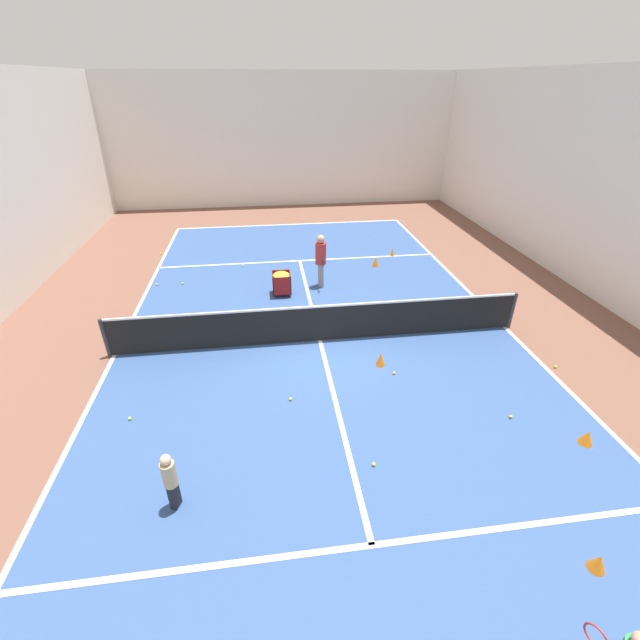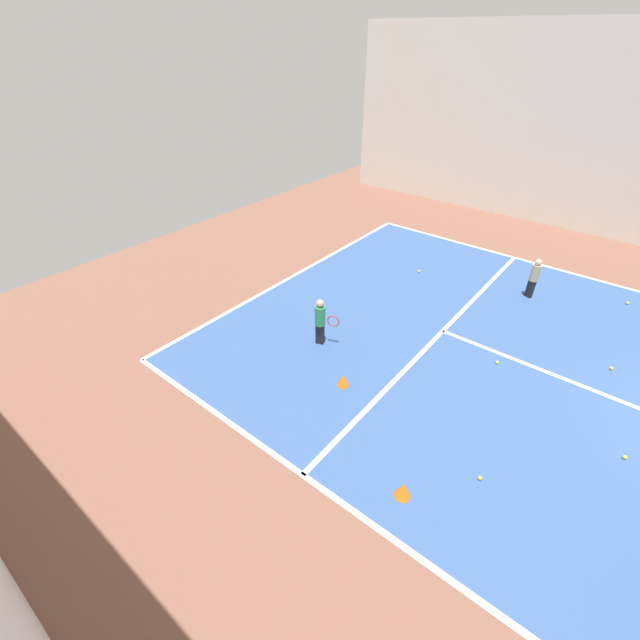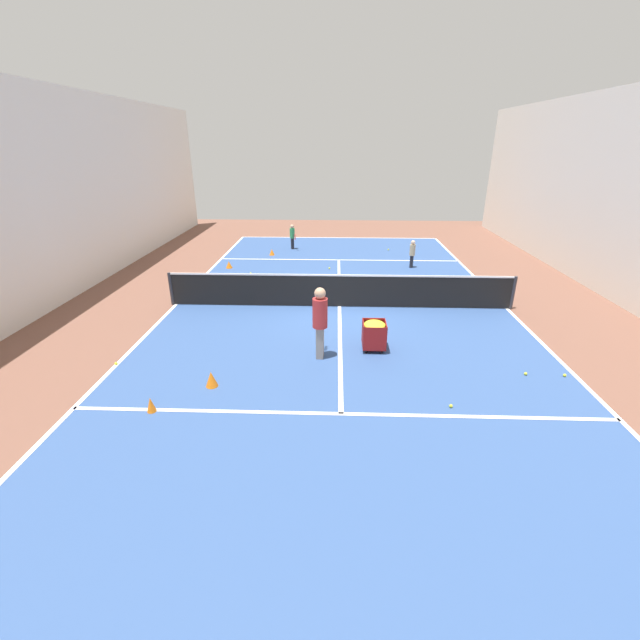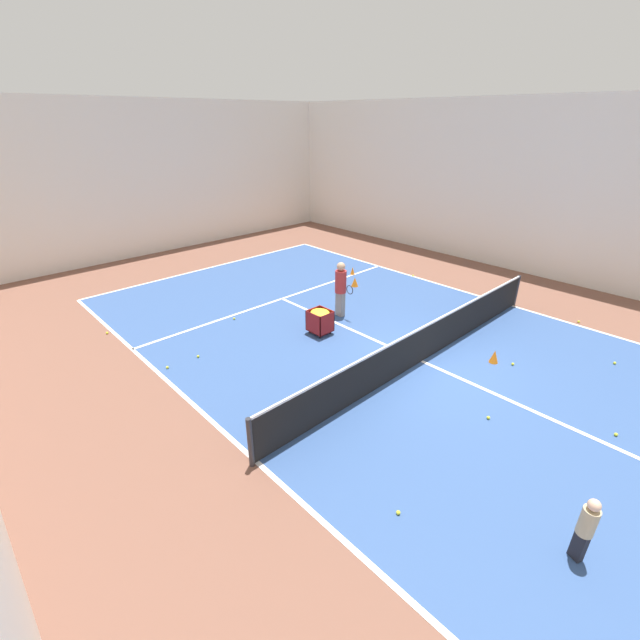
# 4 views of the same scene
# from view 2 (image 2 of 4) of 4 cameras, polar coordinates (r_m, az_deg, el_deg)

# --- Properties ---
(line_baseline_near) EXTENTS (10.36, 0.10, 0.00)m
(line_baseline_near) POSITION_cam_2_polar(r_m,az_deg,el_deg) (12.84, -3.07, 6.18)
(line_baseline_near) COLOR white
(line_baseline_near) RESTS_ON ground
(line_service_near) EXTENTS (10.36, 0.10, 0.00)m
(line_service_near) POSITION_cam_2_polar(r_m,az_deg,el_deg) (10.73, 16.05, -1.43)
(line_service_near) COLOR white
(line_service_near) RESTS_ON ground
(player_near_baseline) EXTENTS (0.36, 0.55, 1.16)m
(player_near_baseline) POSITION_cam_2_polar(r_m,az_deg,el_deg) (9.55, 0.08, 0.12)
(player_near_baseline) COLOR black
(player_near_baseline) RESTS_ON ground
(child_midcourt) EXTENTS (0.29, 0.29, 1.12)m
(child_midcourt) POSITION_cam_2_polar(r_m,az_deg,el_deg) (12.70, 26.67, 5.31)
(child_midcourt) COLOR black
(child_midcourt) RESTS_ON ground
(training_cone_1) EXTENTS (0.24, 0.24, 0.28)m
(training_cone_1) POSITION_cam_2_polar(r_m,az_deg,el_deg) (8.76, 3.11, -7.98)
(training_cone_1) COLOR orange
(training_cone_1) RESTS_ON ground
(training_cone_4) EXTENTS (0.26, 0.26, 0.28)m
(training_cone_4) POSITION_cam_2_polar(r_m,az_deg,el_deg) (7.20, 11.02, -21.36)
(training_cone_4) COLOR orange
(training_cone_4) RESTS_ON ground
(tennis_ball_2) EXTENTS (0.07, 0.07, 0.07)m
(tennis_ball_2) POSITION_cam_2_polar(r_m,az_deg,el_deg) (7.78, 20.56, -19.12)
(tennis_ball_2) COLOR yellow
(tennis_ball_2) RESTS_ON ground
(tennis_ball_3) EXTENTS (0.07, 0.07, 0.07)m
(tennis_ball_3) POSITION_cam_2_polar(r_m,az_deg,el_deg) (13.95, 35.79, 1.85)
(tennis_ball_3) COLOR yellow
(tennis_ball_3) RESTS_ON ground
(tennis_ball_4) EXTENTS (0.07, 0.07, 0.07)m
(tennis_ball_4) POSITION_cam_2_polar(r_m,az_deg,el_deg) (11.10, 34.34, -5.34)
(tennis_ball_4) COLOR yellow
(tennis_ball_4) RESTS_ON ground
(tennis_ball_5) EXTENTS (0.07, 0.07, 0.07)m
(tennis_ball_5) POSITION_cam_2_polar(r_m,az_deg,el_deg) (9.17, 35.55, -14.66)
(tennis_ball_5) COLOR yellow
(tennis_ball_5) RESTS_ON ground
(tennis_ball_9) EXTENTS (0.07, 0.07, 0.07)m
(tennis_ball_9) POSITION_cam_2_polar(r_m,az_deg,el_deg) (10.10, 22.55, -5.24)
(tennis_ball_9) COLOR yellow
(tennis_ball_9) RESTS_ON ground
(tennis_ball_11) EXTENTS (0.07, 0.07, 0.07)m
(tennis_ball_11) POSITION_cam_2_polar(r_m,az_deg,el_deg) (13.22, 13.07, 6.34)
(tennis_ball_11) COLOR yellow
(tennis_ball_11) RESTS_ON ground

